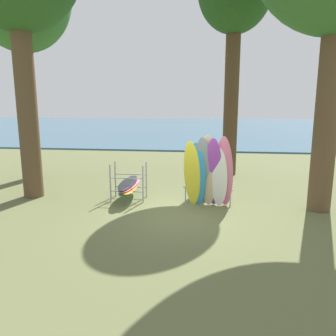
# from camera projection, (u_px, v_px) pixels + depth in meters

# --- Properties ---
(ground_plane) EXTENTS (80.00, 80.00, 0.00)m
(ground_plane) POSITION_uv_depth(u_px,v_px,m) (183.00, 214.00, 10.07)
(ground_plane) COLOR #60663D
(lake_water) EXTENTS (80.00, 36.00, 0.10)m
(lake_water) POSITION_uv_depth(u_px,v_px,m) (203.00, 128.00, 39.24)
(lake_water) COLOR #38607A
(lake_water) RESTS_ON ground
(leaning_board_pile) EXTENTS (1.64, 0.80, 2.33)m
(leaning_board_pile) POSITION_uv_depth(u_px,v_px,m) (208.00, 174.00, 10.48)
(leaning_board_pile) COLOR yellow
(leaning_board_pile) RESTS_ON ground
(board_storage_rack) EXTENTS (1.15, 2.13, 1.25)m
(board_storage_rack) POSITION_uv_depth(u_px,v_px,m) (129.00, 185.00, 11.48)
(board_storage_rack) COLOR #9EA0A5
(board_storage_rack) RESTS_ON ground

